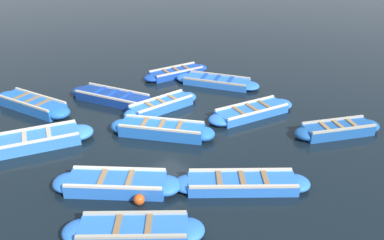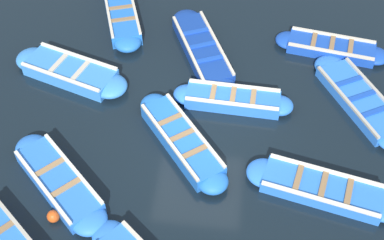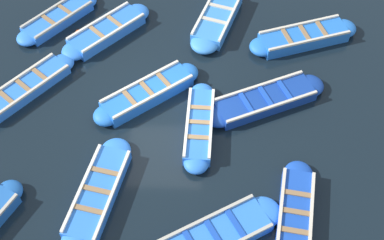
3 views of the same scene
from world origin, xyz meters
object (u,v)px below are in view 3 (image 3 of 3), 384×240
object	(u,v)px
boat_tucked	(303,37)
boat_end_of_row	(58,19)
boat_bow_out	(107,31)
boat_inner_gap	(214,237)
boat_far_corner	(199,126)
boat_drifting	(147,93)
buoy_orange_near	(79,34)
boat_mid_row	(24,89)
boat_broadside	(217,18)
boat_outer_right	(265,100)
boat_centre	(98,193)
boat_near_quay	(295,215)

from	to	relation	value
boat_tucked	boat_end_of_row	distance (m)	8.31
boat_tucked	boat_bow_out	distance (m)	6.53
boat_inner_gap	boat_far_corner	distance (m)	3.45
boat_drifting	buoy_orange_near	distance (m)	3.59
boat_drifting	buoy_orange_near	xyz separation A→B (m)	(-2.47, 2.60, -0.06)
boat_inner_gap	boat_mid_row	bearing A→B (deg)	140.69
boat_end_of_row	boat_drifting	bearing A→B (deg)	-45.06
boat_broadside	boat_tucked	bearing A→B (deg)	-17.18
boat_mid_row	buoy_orange_near	world-z (taller)	boat_mid_row
boat_inner_gap	boat_end_of_row	distance (m)	9.55
boat_mid_row	boat_broadside	size ratio (longest dim) A/B	0.91
boat_mid_row	boat_outer_right	size ratio (longest dim) A/B	0.84
boat_end_of_row	boat_broadside	world-z (taller)	boat_broadside
boat_inner_gap	buoy_orange_near	distance (m)	8.49
boat_drifting	boat_centre	distance (m)	3.60
boat_end_of_row	boat_drifting	world-z (taller)	boat_drifting
boat_tucked	boat_drifting	bearing A→B (deg)	-152.60
boat_near_quay	boat_centre	world-z (taller)	boat_centre
boat_bow_out	boat_drifting	bearing A→B (deg)	-60.02
boat_tucked	boat_near_quay	size ratio (longest dim) A/B	1.12
boat_far_corner	boat_centre	xyz separation A→B (m)	(-2.62, -2.27, -0.02)
boat_drifting	boat_centre	bearing A→B (deg)	-106.77
boat_inner_gap	boat_end_of_row	size ratio (longest dim) A/B	1.26
boat_bow_out	buoy_orange_near	size ratio (longest dim) A/B	10.52
boat_inner_gap	boat_mid_row	distance (m)	7.46
boat_centre	boat_near_quay	bearing A→B (deg)	-5.55
boat_inner_gap	boat_drifting	distance (m)	5.02
boat_inner_gap	boat_mid_row	xyz separation A→B (m)	(-5.77, 4.73, 0.01)
boat_centre	boat_outer_right	bearing A→B (deg)	35.80
boat_inner_gap	boat_drifting	world-z (taller)	boat_drifting
boat_mid_row	boat_near_quay	bearing A→B (deg)	-27.40
boat_far_corner	boat_bow_out	world-z (taller)	boat_bow_out
boat_outer_right	boat_broadside	bearing A→B (deg)	111.45
boat_end_of_row	buoy_orange_near	xyz separation A→B (m)	(0.85, -0.72, -0.02)
boat_near_quay	boat_broadside	distance (m)	7.65
boat_far_corner	boat_broadside	bearing A→B (deg)	83.40
boat_tucked	buoy_orange_near	bearing A→B (deg)	179.74
boat_near_quay	boat_end_of_row	bearing A→B (deg)	135.50
boat_near_quay	boat_centre	bearing A→B (deg)	174.45
buoy_orange_near	boat_inner_gap	bearing A→B (deg)	-58.14
boat_far_corner	boat_bow_out	size ratio (longest dim) A/B	1.06
boat_inner_gap	boat_mid_row	size ratio (longest dim) A/B	1.14
boat_outer_right	boat_drifting	bearing A→B (deg)	177.58
boat_drifting	boat_outer_right	bearing A→B (deg)	-2.42
boat_mid_row	boat_near_quay	size ratio (longest dim) A/B	0.98
boat_outer_right	boat_bow_out	world-z (taller)	boat_bow_out
boat_outer_right	boat_broadside	distance (m)	3.86
boat_near_quay	buoy_orange_near	world-z (taller)	boat_near_quay
boat_inner_gap	boat_broadside	world-z (taller)	boat_broadside
boat_inner_gap	boat_far_corner	size ratio (longest dim) A/B	1.15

